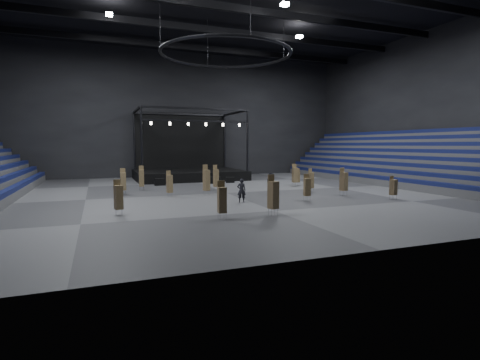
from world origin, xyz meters
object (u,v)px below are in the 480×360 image
object	(u,v)px
chair_stack_8	(295,175)
man_center	(242,190)
flight_case_mid	(215,180)
chair_stack_2	(311,180)
chair_stack_3	(344,181)
flight_case_right	(230,180)
chair_stack_5	(170,183)
stage	(188,168)
flight_case_left	(160,182)
chair_stack_11	(206,180)
chair_stack_12	(216,178)
chair_stack_9	(298,176)
chair_stack_1	(123,181)
crew_member	(271,183)
chair_stack_4	(118,197)
chair_stack_7	(142,178)
chair_stack_6	(222,199)
chair_stack_0	(273,194)
chair_stack_13	(393,187)
chair_stack_10	(307,187)

from	to	relation	value
chair_stack_8	man_center	distance (m)	13.20
flight_case_mid	chair_stack_2	xyz separation A→B (m)	(6.55, -10.70, 0.76)
chair_stack_2	chair_stack_3	xyz separation A→B (m)	(1.23, -3.53, 0.17)
flight_case_right	chair_stack_3	distance (m)	15.78
chair_stack_5	chair_stack_2	bearing A→B (deg)	-25.17
stage	flight_case_left	xyz separation A→B (m)	(-4.89, -7.20, -1.05)
chair_stack_8	chair_stack_11	size ratio (longest dim) A/B	0.88
chair_stack_5	chair_stack_12	xyz separation A→B (m)	(5.21, 2.91, 0.12)
flight_case_mid	chair_stack_11	bearing A→B (deg)	-111.63
chair_stack_9	chair_stack_5	bearing A→B (deg)	-144.28
chair_stack_1	crew_member	size ratio (longest dim) A/B	1.23
stage	chair_stack_9	xyz separation A→B (m)	(9.77, -12.80, -0.43)
flight_case_left	man_center	size ratio (longest dim) A/B	0.62
chair_stack_4	chair_stack_12	size ratio (longest dim) A/B	0.91
stage	flight_case_right	distance (m)	8.09
crew_member	flight_case_left	bearing A→B (deg)	29.23
stage	chair_stack_7	xyz separation A→B (m)	(-7.36, -11.36, -0.15)
chair_stack_6	chair_stack_4	bearing A→B (deg)	150.54
chair_stack_11	flight_case_left	bearing A→B (deg)	89.31
man_center	chair_stack_0	bearing A→B (deg)	111.69
chair_stack_2	chair_stack_6	size ratio (longest dim) A/B	0.96
man_center	flight_case_left	bearing A→B (deg)	-51.81
chair_stack_7	chair_stack_13	xyz separation A→B (m)	(19.09, -14.02, -0.22)
chair_stack_7	chair_stack_8	world-z (taller)	chair_stack_7
crew_member	chair_stack_3	bearing A→B (deg)	-129.81
stage	chair_stack_13	xyz separation A→B (m)	(11.73, -25.39, -0.37)
chair_stack_6	chair_stack_2	bearing A→B (deg)	41.00
chair_stack_0	man_center	size ratio (longest dim) A/B	1.40
chair_stack_3	chair_stack_7	xyz separation A→B (m)	(-16.70, 10.47, -0.04)
stage	chair_stack_12	bearing A→B (deg)	-91.35
chair_stack_1	crew_member	distance (m)	13.73
chair_stack_7	flight_case_mid	bearing A→B (deg)	28.84
chair_stack_5	chair_stack_7	size ratio (longest dim) A/B	0.92
chair_stack_13	chair_stack_5	bearing A→B (deg)	142.11
chair_stack_6	chair_stack_10	world-z (taller)	chair_stack_6
chair_stack_8	chair_stack_9	bearing A→B (deg)	43.77
chair_stack_3	chair_stack_4	size ratio (longest dim) A/B	1.08
chair_stack_9	chair_stack_10	distance (m)	11.69
chair_stack_3	chair_stack_9	xyz separation A→B (m)	(0.43, 9.03, -0.31)
flight_case_right	chair_stack_4	bearing A→B (deg)	-128.54
chair_stack_8	chair_stack_10	size ratio (longest dim) A/B	1.12
flight_case_left	chair_stack_13	size ratio (longest dim) A/B	0.59
crew_member	chair_stack_8	bearing A→B (deg)	-55.37
chair_stack_3	chair_stack_11	size ratio (longest dim) A/B	0.91
chair_stack_6	man_center	xyz separation A→B (m)	(3.61, 5.99, -0.29)
flight_case_mid	chair_stack_2	bearing A→B (deg)	-58.53
chair_stack_8	crew_member	distance (m)	7.32
flight_case_right	chair_stack_0	distance (m)	21.54
chair_stack_4	chair_stack_7	size ratio (longest dim) A/B	0.93
chair_stack_8	chair_stack_13	distance (m)	12.30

